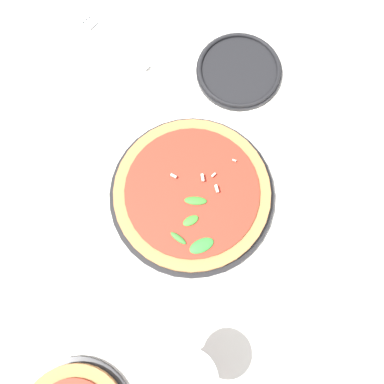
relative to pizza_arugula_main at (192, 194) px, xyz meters
name	(u,v)px	position (x,y,z in m)	size (l,w,h in m)	color
ground_plane	(177,202)	(0.03, 0.02, -0.02)	(6.00, 6.00, 0.00)	silver
pizza_arugula_main	(192,194)	(0.00, 0.00, 0.00)	(0.32, 0.32, 0.05)	black
wine_glass	(187,376)	(-0.06, 0.31, 0.11)	(0.09, 0.09, 0.17)	white
napkin	(113,42)	(0.23, -0.30, -0.01)	(0.13, 0.10, 0.01)	white
fork	(110,39)	(0.24, -0.30, -0.01)	(0.20, 0.12, 0.00)	silver
side_plate_white	(239,71)	(-0.04, -0.28, -0.01)	(0.18, 0.18, 0.02)	black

